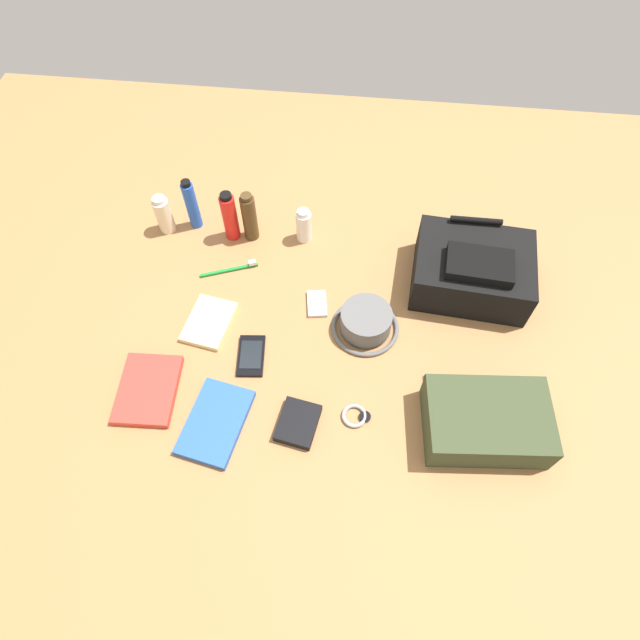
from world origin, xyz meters
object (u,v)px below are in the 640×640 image
cologne_bottle (249,217)px  media_player (317,304)px  bucket_hat (366,322)px  sunscreen_spray (230,216)px  toiletry_pouch (486,420)px  toothpaste_tube (304,226)px  notepad (209,322)px  lotion_bottle (164,215)px  backpack (472,270)px  toothbrush (233,269)px  deodorant_spray (192,205)px  wallet (298,423)px  wristwatch (356,416)px  travel_guidebook (216,422)px  paperback_novel (148,390)px  cell_phone (251,356)px

cologne_bottle → media_player: bearing=-46.0°
bucket_hat → sunscreen_spray: 0.50m
toiletry_pouch → toothpaste_tube: bearing=132.2°
notepad → lotion_bottle: bearing=131.5°
backpack → toothbrush: bearing=-178.1°
deodorant_spray → wallet: size_ratio=1.57×
lotion_bottle → wristwatch: size_ratio=1.80×
toothbrush → notepad: toothbrush is taller
travel_guidebook → lotion_bottle: bearing=114.7°
toothpaste_tube → paperback_novel: size_ratio=0.59×
toiletry_pouch → toothpaste_tube: size_ratio=2.59×
toiletry_pouch → sunscreen_spray: 0.89m
paperback_novel → cell_phone: (0.24, 0.12, -0.00)m
sunscreen_spray → toothpaste_tube: (0.21, 0.01, -0.03)m
backpack → deodorant_spray: deodorant_spray is taller
toothbrush → sunscreen_spray: bearing=100.3°
deodorant_spray → toothpaste_tube: 0.33m
cologne_bottle → travel_guidebook: (0.02, -0.60, -0.07)m
toiletry_pouch → paperback_novel: size_ratio=1.52×
deodorant_spray → cell_phone: bearing=-60.6°
lotion_bottle → sunscreen_spray: sunscreen_spray is taller
media_player → toothbrush: (-0.25, 0.09, 0.00)m
bucket_hat → lotion_bottle: lotion_bottle is taller
bucket_hat → travel_guidebook: (-0.34, -0.31, -0.02)m
media_player → paperback_novel: bearing=-142.0°
backpack → deodorant_spray: 0.82m
lotion_bottle → deodorant_spray: (0.08, 0.03, 0.02)m
paperback_novel → wristwatch: (0.52, -0.01, -0.00)m
cologne_bottle → toothbrush: bearing=-103.6°
bucket_hat → paperback_novel: size_ratio=0.93×
backpack → toothbrush: size_ratio=2.07×
cell_phone → media_player: 0.23m
bucket_hat → cologne_bottle: (-0.36, 0.29, 0.05)m
sunscreen_spray → paperback_novel: bearing=-101.9°
toiletry_pouch → wristwatch: (-0.30, -0.01, -0.04)m
lotion_bottle → travel_guidebook: lotion_bottle is taller
cologne_bottle → travel_guidebook: bearing=-88.3°
sunscreen_spray → cologne_bottle: 0.06m
toothpaste_tube → paperback_novel: bearing=-120.9°
cologne_bottle → wallet: size_ratio=1.51×
backpack → sunscreen_spray: size_ratio=1.95×
cell_phone → toothbrush: (-0.10, 0.27, 0.00)m
backpack → notepad: bearing=-163.4°
backpack → sunscreen_spray: 0.70m
notepad → wristwatch: bearing=-18.7°
backpack → notepad: 0.73m
cell_phone → sunscreen_spray: bearing=107.4°
bucket_hat → notepad: bucket_hat is taller
lotion_bottle → paperback_novel: size_ratio=0.65×
travel_guidebook → toiletry_pouch: bearing=5.4°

